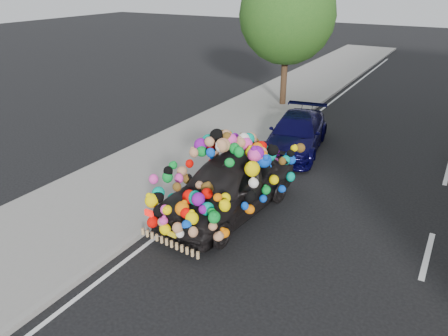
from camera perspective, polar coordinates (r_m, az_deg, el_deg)
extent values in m
plane|color=black|center=(11.31, 6.76, -6.04)|extent=(100.00, 100.00, 0.00)
cube|color=gray|center=(13.31, -10.43, -1.17)|extent=(4.00, 60.00, 0.12)
cube|color=gray|center=(12.24, -3.37, -3.09)|extent=(0.15, 60.00, 0.13)
cylinder|color=#332114|center=(20.50, 7.83, 11.70)|extent=(0.28, 0.28, 2.73)
sphere|color=#134715|center=(20.11, 8.28, 19.14)|extent=(4.20, 4.20, 4.20)
imported|color=black|center=(11.03, 0.64, -2.24)|extent=(2.21, 4.58, 1.51)
cube|color=red|center=(9.86, -9.77, -5.83)|extent=(0.22, 0.08, 0.14)
cube|color=red|center=(9.14, -4.30, -8.08)|extent=(0.22, 0.08, 0.14)
cube|color=yellow|center=(9.64, -7.09, -8.48)|extent=(0.34, 0.07, 0.12)
imported|color=black|center=(15.30, 9.43, 4.49)|extent=(2.42, 4.48, 1.23)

